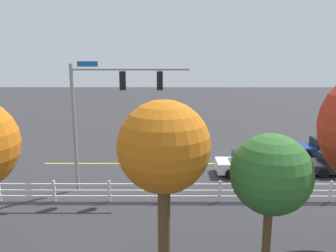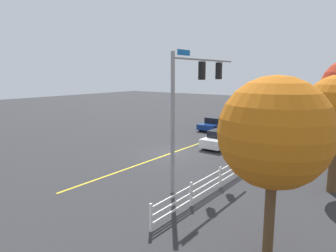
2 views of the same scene
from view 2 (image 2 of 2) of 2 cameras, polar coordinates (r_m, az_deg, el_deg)
The scene contains 8 objects.
ground_plane at distance 23.53m, azimuth 0.68°, elevation -5.09°, with size 120.00×120.00×0.00m, color #2D2D30.
lane_center_stripe at distance 26.77m, azimuth 5.73°, elevation -3.29°, with size 28.00×0.16×0.01m, color gold.
signal_assembly at distance 16.40m, azimuth 4.62°, elevation 6.23°, with size 6.42×0.38×7.23m.
car_0 at distance 25.87m, azimuth 10.15°, elevation -2.30°, with size 4.81×1.90×1.43m.
car_1 at distance 33.46m, azimuth 8.84°, elevation 0.43°, with size 4.48×2.11×1.36m.
car_2 at distance 31.05m, azimuth 14.54°, elevation -0.57°, with size 4.31×1.99×1.28m.
white_rail_fence at distance 23.18m, azimuth 17.93°, elevation -4.27°, with size 26.10×0.10×1.15m.
tree_3 at distance 10.32m, azimuth 19.31°, elevation -1.27°, with size 3.66×3.66×6.03m.
Camera 2 is at (18.39, 13.38, 6.07)m, focal length 32.55 mm.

